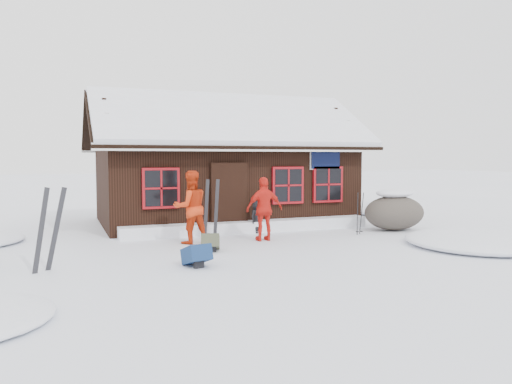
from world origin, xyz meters
The scene contains 13 objects.
ground centered at (0.00, 0.00, 0.00)m, with size 120.00×120.00×0.00m, color white.
mountain_hut centered at (1.50, 4.98, 1.58)m, with size 8.90×6.09×4.42m.
snow_drift centered at (1.50, 2.25, 0.17)m, with size 7.60×0.60×0.35m, color white.
snow_mounds centered at (1.65, 1.86, 0.00)m, with size 20.60×13.20×0.48m.
skier_orange_left centered at (-0.62, 1.01, 0.94)m, with size 0.91×0.71×1.87m, color red.
skier_orange_right centered at (1.30, 0.69, 0.85)m, with size 0.99×0.41×1.69m, color red.
skier_crouched centered at (1.61, 2.06, 0.47)m, with size 0.46×0.30×0.93m, color black.
boulder centered at (5.72, 1.04, 0.57)m, with size 1.91×1.43×1.12m.
ski_pair_left centered at (-3.95, -1.02, 0.80)m, with size 0.67×0.29×1.69m.
ski_pair_right centered at (0.11, 1.62, 0.78)m, with size 0.45×0.17×1.66m.
ski_poles centered at (4.25, 0.70, 0.58)m, with size 0.22×0.11×1.24m.
backpack_blue centered at (-1.18, -1.70, 0.16)m, with size 0.45×0.60×0.33m, color navy.
backpack_olive centered at (-0.45, -0.22, 0.15)m, with size 0.42×0.55×0.30m, color #414531.
Camera 1 is at (-3.72, -11.42, 2.21)m, focal length 35.00 mm.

